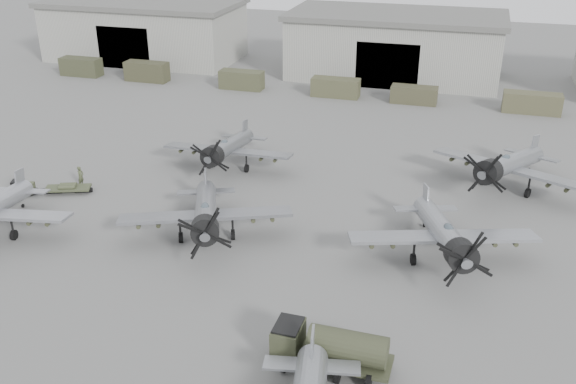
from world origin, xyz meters
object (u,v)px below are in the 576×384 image
object	(u,v)px
aircraft_far_0	(227,148)
fuel_tanker	(331,346)
tug_trailer	(40,188)
aircraft_mid_2	(445,235)
aircraft_far_1	(507,165)
aircraft_mid_1	(206,213)
ground_crew	(81,177)

from	to	relation	value
aircraft_far_0	fuel_tanker	distance (m)	28.25
tug_trailer	aircraft_mid_2	bearing A→B (deg)	-24.17
aircraft_mid_2	aircraft_far_1	xyz separation A→B (m)	(4.28, 13.78, 0.06)
tug_trailer	aircraft_mid_1	bearing A→B (deg)	-32.76
fuel_tanker	tug_trailer	xyz separation A→B (m)	(-28.69, 14.63, -0.93)
aircraft_far_1	aircraft_mid_2	bearing A→B (deg)	-83.11
tug_trailer	fuel_tanker	bearing A→B (deg)	-47.53
aircraft_far_1	fuel_tanker	bearing A→B (deg)	-85.43
tug_trailer	ground_crew	world-z (taller)	ground_crew
aircraft_far_0	ground_crew	size ratio (longest dim) A/B	6.36
aircraft_far_1	tug_trailer	distance (m)	39.81
fuel_tanker	aircraft_far_1	bearing A→B (deg)	71.42
aircraft_mid_1	tug_trailer	distance (m)	17.38
aircraft_mid_1	fuel_tanker	distance (m)	16.13
tug_trailer	ground_crew	size ratio (longest dim) A/B	3.45
fuel_tanker	ground_crew	bearing A→B (deg)	148.13
aircraft_mid_1	aircraft_far_1	size ratio (longest dim) A/B	0.96
ground_crew	tug_trailer	bearing A→B (deg)	134.12
aircraft_far_0	tug_trailer	distance (m)	16.44
aircraft_far_1	ground_crew	distance (m)	36.71
aircraft_mid_2	aircraft_far_1	bearing A→B (deg)	54.84
aircraft_mid_1	fuel_tanker	world-z (taller)	aircraft_mid_1
aircraft_mid_2	aircraft_far_1	world-z (taller)	aircraft_far_1
aircraft_far_0	ground_crew	distance (m)	13.03
aircraft_far_1	ground_crew	world-z (taller)	aircraft_far_1
aircraft_mid_2	aircraft_far_0	size ratio (longest dim) A/B	1.08
aircraft_mid_2	aircraft_mid_1	bearing A→B (deg)	167.23
aircraft_mid_2	ground_crew	size ratio (longest dim) A/B	6.88
fuel_tanker	ground_crew	xyz separation A→B (m)	(-26.13, 16.89, -0.48)
aircraft_mid_2	aircraft_far_0	bearing A→B (deg)	132.82
aircraft_mid_1	aircraft_mid_2	bearing A→B (deg)	-17.75
aircraft_mid_2	aircraft_far_1	distance (m)	14.43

